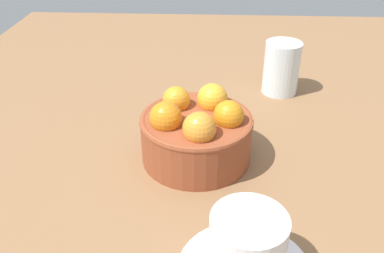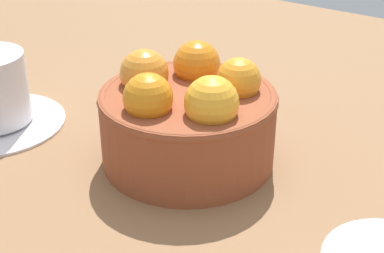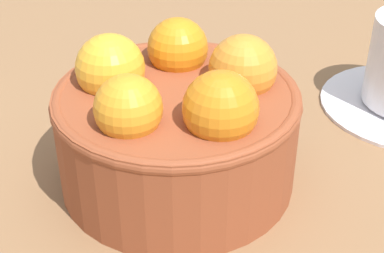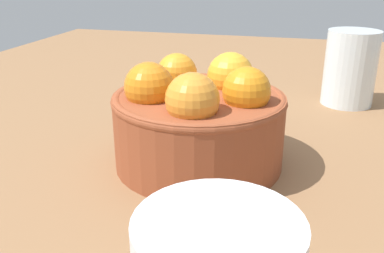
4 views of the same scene
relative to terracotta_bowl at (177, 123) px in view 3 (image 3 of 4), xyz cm
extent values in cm
cube|color=brown|center=(0.02, 0.01, -6.28)|extent=(153.73, 111.75, 3.20)
cylinder|color=brown|center=(0.02, 0.01, -1.13)|extent=(16.50, 16.50, 7.11)
torus|color=brown|center=(0.02, 0.01, 2.03)|extent=(16.70, 16.70, 1.00)
sphere|color=gold|center=(4.13, -2.27, 3.45)|extent=(4.73, 4.73, 4.73)
sphere|color=orange|center=(3.46, 3.21, 3.45)|extent=(4.21, 4.21, 4.21)
sphere|color=orange|center=(-1.96, 4.26, 3.45)|extent=(4.67, 4.67, 4.67)
sphere|color=orange|center=(-4.64, -0.56, 3.45)|extent=(4.66, 4.66, 4.66)
sphere|color=orange|center=(-0.87, -4.60, 3.45)|extent=(4.40, 4.40, 4.40)
camera|label=1|loc=(-51.69, -1.92, 32.52)|focal=38.42mm
camera|label=2|loc=(27.78, -38.44, 24.23)|focal=53.13mm
camera|label=3|loc=(5.34, 33.36, 21.38)|focal=54.75mm
camera|label=4|loc=(-37.46, -9.17, 14.43)|focal=39.69mm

